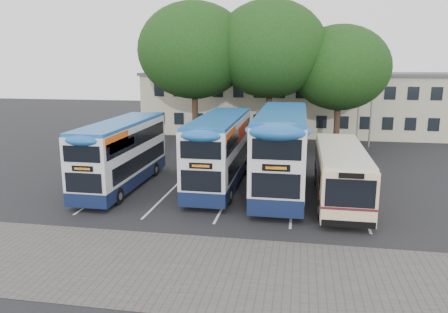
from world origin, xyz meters
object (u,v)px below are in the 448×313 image
Objects in this scene: lamp_post at (373,88)px; tree_right at (340,68)px; tree_left at (194,51)px; bus_dd_left at (122,151)px; bus_dd_right at (282,147)px; bus_single at (340,170)px; bus_dd_mid at (220,148)px; tree_mid at (270,49)px.

lamp_post is 0.88× the size of tree_right.
bus_dd_left is at bearing -96.56° from tree_left.
bus_dd_right reaches higher than bus_single.
tree_right reaches higher than bus_dd_right.
bus_dd_right is at bearing -115.83° from lamp_post.
bus_single is at bearing -48.65° from tree_left.
lamp_post is at bearing 11.64° from tree_left.
bus_dd_mid is at bearing -69.16° from tree_left.
tree_left is 18.02m from bus_single.
tree_right is at bearing 86.75° from bus_single.
tree_right is at bearing 5.98° from tree_left.
tree_left reaches higher than lamp_post.
bus_dd_mid is (-10.62, -14.13, -2.77)m from lamp_post.
tree_mid is at bearing 80.11° from bus_dd_mid.
tree_left is 1.20× the size of bus_dd_mid.
lamp_post is at bearing 43.46° from bus_dd_left.
lamp_post is 0.74× the size of tree_left.
bus_dd_right is (1.64, -11.80, -5.75)m from tree_mid.
tree_mid is 13.23m from bus_dd_right.
tree_right is at bearing 7.87° from tree_mid.
tree_mid is 1.21× the size of bus_dd_mid.
tree_left reaches higher than tree_right.
tree_right is (-2.97, -1.81, 1.74)m from lamp_post.
tree_right reaches higher than bus_dd_left.
bus_dd_mid is (-2.01, -11.54, -5.98)m from tree_mid.
tree_left is at bearing -175.74° from tree_mid.
bus_dd_right is 3.57m from bus_single.
bus_dd_right is at bearing -82.07° from tree_mid.
bus_dd_left is 12.52m from bus_single.
tree_right is at bearing 72.35° from bus_dd_right.
tree_mid is 13.15m from bus_dd_mid.
tree_mid is (6.23, 0.46, 0.10)m from tree_left.
tree_left is 1.10× the size of bus_dd_right.
bus_dd_left is 5.78m from bus_dd_mid.
lamp_post is 17.89m from bus_dd_mid.
tree_left is at bearing 110.84° from bus_dd_mid.
bus_dd_right is at bearing 6.22° from bus_dd_left.
tree_right reaches higher than bus_single.
bus_dd_left is (-7.65, -12.81, -6.12)m from tree_mid.
tree_left is 1.26× the size of bus_single.
tree_left is at bearing 124.77° from bus_dd_right.
tree_right is 15.19m from bus_dd_mid.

